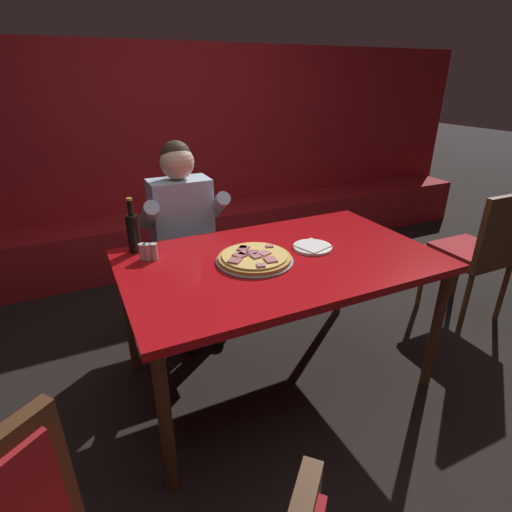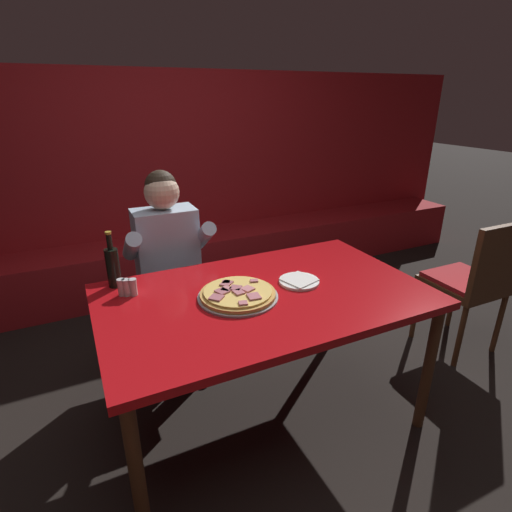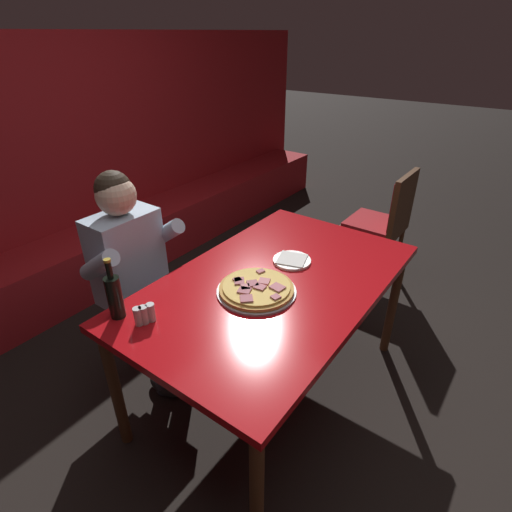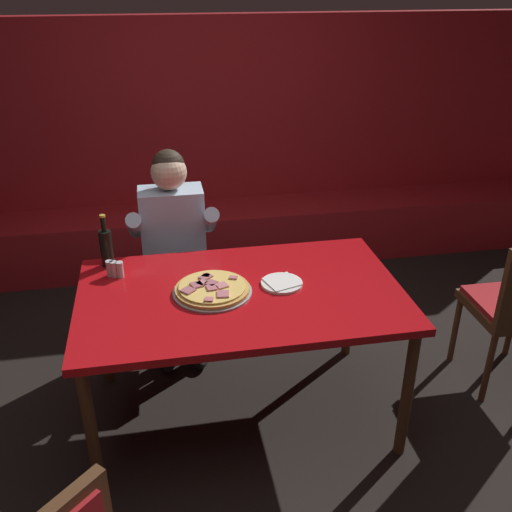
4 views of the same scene
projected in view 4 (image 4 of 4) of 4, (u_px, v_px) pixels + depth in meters
name	position (u px, v px, depth m)	size (l,w,h in m)	color
ground_plane	(243.00, 412.00, 3.16)	(24.00, 24.00, 0.00)	black
booth_wall_panel	(198.00, 140.00, 4.64)	(6.80, 0.16, 1.90)	#A3191E
booth_bench	(206.00, 236.00, 4.69)	(6.46, 0.48, 0.46)	#A3191E
main_dining_table	(241.00, 303.00, 2.84)	(1.59, 0.97, 0.78)	#4C2D19
pizza	(212.00, 289.00, 2.79)	(0.39, 0.39, 0.05)	#9E9EA3
plate_white_paper	(282.00, 283.00, 2.86)	(0.21, 0.21, 0.02)	white
beer_bottle	(106.00, 247.00, 3.00)	(0.07, 0.07, 0.29)	black
shaker_parmesan	(110.00, 269.00, 2.93)	(0.04, 0.04, 0.09)	silver
shaker_oregano	(120.00, 270.00, 2.92)	(0.04, 0.04, 0.09)	silver
shaker_black_pepper	(114.00, 270.00, 2.92)	(0.04, 0.04, 0.09)	silver
diner_seated_blue_shirt	(174.00, 247.00, 3.42)	(0.53, 0.53, 1.27)	black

